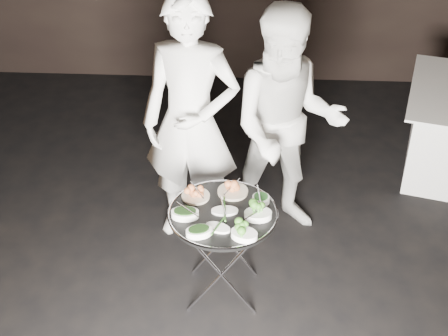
# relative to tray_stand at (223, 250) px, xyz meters

# --- Properties ---
(floor) EXTENTS (6.00, 7.00, 0.05)m
(floor) POSITION_rel_tray_stand_xyz_m (0.01, -0.10, -0.41)
(floor) COLOR black
(floor) RESTS_ON ground
(tray_stand) EXTENTS (0.47, 0.40, 0.69)m
(tray_stand) POSITION_rel_tray_stand_xyz_m (0.00, 0.00, 0.00)
(tray_stand) COLOR silver
(tray_stand) RESTS_ON floor
(serving_tray) EXTENTS (0.71, 0.71, 0.04)m
(serving_tray) POSITION_rel_tray_stand_xyz_m (0.00, 0.00, 0.31)
(serving_tray) COLOR black
(serving_tray) RESTS_ON tray_stand
(potato_plate_a) EXTENTS (0.19, 0.19, 0.07)m
(potato_plate_a) POSITION_rel_tray_stand_xyz_m (-0.19, 0.15, 0.35)
(potato_plate_a) COLOR beige
(potato_plate_a) RESTS_ON serving_tray
(potato_plate_b) EXTENTS (0.21, 0.21, 0.07)m
(potato_plate_b) POSITION_rel_tray_stand_xyz_m (0.05, 0.22, 0.35)
(potato_plate_b) COLOR beige
(potato_plate_b) RESTS_ON serving_tray
(greens_bowl) EXTENTS (0.11, 0.11, 0.07)m
(greens_bowl) POSITION_rel_tray_stand_xyz_m (0.24, 0.12, 0.35)
(greens_bowl) COLOR white
(greens_bowl) RESTS_ON serving_tray
(asparagus_plate_a) EXTENTS (0.18, 0.11, 0.04)m
(asparagus_plate_a) POSITION_rel_tray_stand_xyz_m (0.01, 0.00, 0.34)
(asparagus_plate_a) COLOR white
(asparagus_plate_a) RESTS_ON serving_tray
(asparagus_plate_b) EXTENTS (0.18, 0.14, 0.03)m
(asparagus_plate_b) POSITION_rel_tray_stand_xyz_m (-0.02, -0.16, 0.34)
(asparagus_plate_b) COLOR white
(asparagus_plate_b) RESTS_ON serving_tray
(spinach_bowl_a) EXTENTS (0.18, 0.12, 0.07)m
(spinach_bowl_a) POSITION_rel_tray_stand_xyz_m (-0.23, -0.06, 0.35)
(spinach_bowl_a) COLOR white
(spinach_bowl_a) RESTS_ON serving_tray
(spinach_bowl_b) EXTENTS (0.19, 0.15, 0.07)m
(spinach_bowl_b) POSITION_rel_tray_stand_xyz_m (-0.13, -0.23, 0.35)
(spinach_bowl_b) COLOR white
(spinach_bowl_b) RESTS_ON serving_tray
(broccoli_bowl_a) EXTENTS (0.19, 0.14, 0.07)m
(broccoli_bowl_a) POSITION_rel_tray_stand_xyz_m (0.22, -0.04, 0.35)
(broccoli_bowl_a) COLOR white
(broccoli_bowl_a) RESTS_ON serving_tray
(broccoli_bowl_b) EXTENTS (0.19, 0.17, 0.07)m
(broccoli_bowl_b) POSITION_rel_tray_stand_xyz_m (0.14, -0.24, 0.35)
(broccoli_bowl_b) COLOR white
(broccoli_bowl_b) RESTS_ON serving_tray
(serving_utensils) EXTENTS (0.59, 0.43, 0.01)m
(serving_utensils) POSITION_rel_tray_stand_xyz_m (0.02, 0.07, 0.38)
(serving_utensils) COLOR silver
(serving_utensils) RESTS_ON serving_tray
(waiter_left) EXTENTS (0.76, 0.56, 1.92)m
(waiter_left) POSITION_rel_tray_stand_xyz_m (-0.26, 0.68, 0.57)
(waiter_left) COLOR silver
(waiter_left) RESTS_ON floor
(waiter_right) EXTENTS (0.90, 0.72, 1.79)m
(waiter_right) POSITION_rel_tray_stand_xyz_m (0.42, 0.79, 0.51)
(waiter_right) COLOR silver
(waiter_right) RESTS_ON floor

